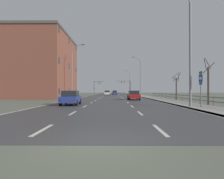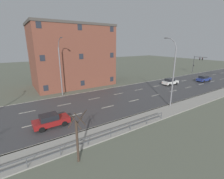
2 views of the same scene
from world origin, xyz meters
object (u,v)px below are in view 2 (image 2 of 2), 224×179
Objects in this scene: car_distant at (204,79)px; street_lamp_left_bank at (61,68)px; traffic_signal_left at (197,62)px; car_far_right at (170,82)px; street_lamp_midground at (173,74)px; brick_building at (73,56)px; car_far_left at (51,120)px.

street_lamp_left_bank is at bearing -101.50° from car_distant.
traffic_signal_left is 21.01m from car_far_right.
street_lamp_midground is 0.59× the size of brick_building.
traffic_signal_left reaches higher than car_far_right.
brick_building is (-6.98, 4.95, 1.71)m from street_lamp_left_bank.
car_far_right is at bearing 76.19° from street_lamp_left_bank.
car_distant is at bearing 76.78° from car_far_right.
car_distant is at bearing -51.07° from traffic_signal_left.
car_far_right is at bearing -74.98° from traffic_signal_left.
car_far_right is at bearing 127.30° from street_lamp_midground.
street_lamp_left_bank is at bearing -103.13° from car_far_right.
car_distant is (-2.85, 39.18, 0.00)m from car_far_left.
car_far_left is at bearing -83.50° from car_distant.
traffic_signal_left is at bearing 89.28° from street_lamp_left_bank.
car_far_left is (10.77, -48.99, -3.10)m from traffic_signal_left.
street_lamp_midground is at bearing -71.41° from car_distant.
traffic_signal_left is (-14.34, 31.82, -1.24)m from street_lamp_midground.
car_distant is 1.01× the size of car_far_right.
traffic_signal_left is 12.99m from car_distant.
car_far_left is 21.60m from brick_building.
street_lamp_left_bank is 1.86× the size of traffic_signal_left.
street_lamp_midground is 2.53× the size of car_far_left.
car_far_right is (-5.39, 28.93, 0.00)m from car_far_left.
street_lamp_left_bank is 2.55× the size of car_distant.
street_lamp_midground reaches higher than car_distant.
street_lamp_midground is 1.83× the size of traffic_signal_left.
traffic_signal_left is 40.12m from brick_building.
street_lamp_midground is 18.07m from car_far_left.
street_lamp_midground is 23.33m from car_distant.
car_far_right is at bearing -101.57° from car_distant.
car_distant is at bearing 106.25° from street_lamp_midground.
brick_building is at bearing 144.62° from street_lamp_left_bank.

